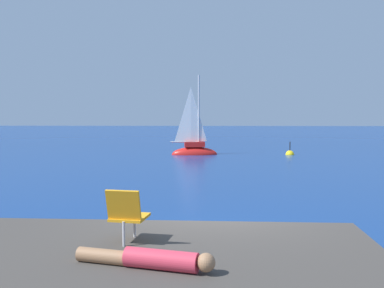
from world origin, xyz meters
TOP-DOWN VIEW (x-y plane):
  - ground_plane at (0.00, 0.00)m, footprint 160.00×160.00m
  - shore_ledge at (-0.95, -2.73)m, footprint 6.67×3.58m
  - boulder_seaward at (1.07, -0.69)m, footprint 0.94×1.12m
  - boulder_inland at (-3.45, -1.06)m, footprint 1.42×1.37m
  - sailboat_near at (-0.93, 20.15)m, footprint 3.11×1.34m
  - person_sunbather at (-0.74, -3.37)m, footprint 1.73×0.61m
  - beach_chair at (-1.21, -2.37)m, footprint 0.57×0.66m
  - marker_buoy at (5.29, 20.31)m, footprint 0.56×0.56m

SIDE VIEW (x-z plane):
  - ground_plane at x=0.00m, z-range 0.00..0.00m
  - boulder_seaward at x=1.07m, z-range -0.30..0.30m
  - boulder_inland at x=-3.45m, z-range -0.37..0.37m
  - marker_buoy at x=5.29m, z-range -0.56..0.57m
  - sailboat_near at x=-0.93m, z-range -2.53..3.14m
  - shore_ledge at x=-0.95m, z-range 0.00..0.91m
  - person_sunbather at x=-0.74m, z-range 0.90..1.15m
  - beach_chair at x=-1.21m, z-range 0.95..1.75m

